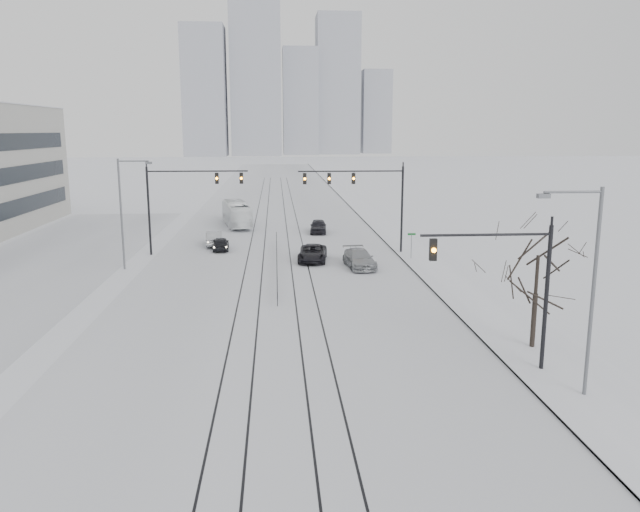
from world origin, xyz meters
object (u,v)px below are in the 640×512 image
at_px(traffic_mast_near, 514,278).
at_px(box_truck, 237,214).
at_px(sedan_sb_inner, 221,244).
at_px(sedan_nb_right, 359,259).
at_px(sedan_sb_outer, 214,238).
at_px(bare_tree, 538,265).
at_px(sedan_nb_far, 318,226).
at_px(sedan_nb_front, 313,253).

relative_size(traffic_mast_near, box_truck, 0.68).
relative_size(sedan_sb_inner, sedan_nb_right, 0.72).
distance_m(traffic_mast_near, sedan_sb_outer, 38.40).
xyz_separation_m(traffic_mast_near, sedan_sb_inner, (-16.07, 31.65, -3.93)).
xyz_separation_m(bare_tree, sedan_nb_far, (-8.55, 38.18, -3.75)).
bearing_deg(box_truck, bare_tree, 101.75).
height_order(traffic_mast_near, sedan_nb_right, traffic_mast_near).
relative_size(bare_tree, box_truck, 0.59).
bearing_deg(sedan_sb_outer, bare_tree, 117.07).
bearing_deg(sedan_nb_far, sedan_nb_right, -78.51).
bearing_deg(traffic_mast_near, sedan_sb_outer, 116.30).
xyz_separation_m(bare_tree, sedan_sb_outer, (-19.34, 31.25, -3.76)).
bearing_deg(bare_tree, sedan_nb_front, 113.67).
bearing_deg(bare_tree, traffic_mast_near, -128.76).
bearing_deg(box_truck, sedan_sb_inner, 77.33).
bearing_deg(traffic_mast_near, sedan_sb_inner, 116.91).
height_order(traffic_mast_near, box_truck, traffic_mast_near).
relative_size(bare_tree, sedan_nb_far, 1.40).
relative_size(bare_tree, sedan_nb_right, 1.18).
height_order(bare_tree, sedan_sb_outer, bare_tree).
xyz_separation_m(sedan_sb_inner, sedan_nb_far, (9.92, 9.53, 0.11)).
bearing_deg(sedan_nb_right, sedan_nb_far, 91.18).
xyz_separation_m(sedan_nb_front, box_truck, (-7.78, 20.92, 0.72)).
bearing_deg(traffic_mast_near, bare_tree, 51.24).
relative_size(sedan_sb_inner, sedan_nb_far, 0.86).
relative_size(sedan_nb_far, box_truck, 0.42).
distance_m(sedan_sb_inner, sedan_nb_far, 13.76).
bearing_deg(traffic_mast_near, sedan_nb_right, 99.70).
xyz_separation_m(sedan_sb_inner, box_truck, (0.61, 15.28, 0.80)).
distance_m(bare_tree, sedan_sb_outer, 36.94).
xyz_separation_m(sedan_sb_outer, sedan_nb_right, (12.97, -11.09, 0.02)).
xyz_separation_m(bare_tree, sedan_sb_inner, (-18.48, 28.65, -3.86)).
xyz_separation_m(sedan_sb_inner, sedan_sb_outer, (-0.86, 2.60, 0.09)).
height_order(sedan_sb_outer, sedan_nb_right, sedan_nb_right).
height_order(sedan_nb_front, sedan_nb_right, sedan_nb_right).
distance_m(bare_tree, sedan_sb_inner, 34.31).
bearing_deg(sedan_sb_outer, sedan_nb_far, -151.95).
distance_m(sedan_nb_front, sedan_nb_far, 15.25).
distance_m(traffic_mast_near, sedan_nb_right, 23.81).
bearing_deg(sedan_nb_right, bare_tree, -78.19).
bearing_deg(bare_tree, sedan_sb_inner, 122.82).
bearing_deg(sedan_sb_inner, box_truck, -95.49).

